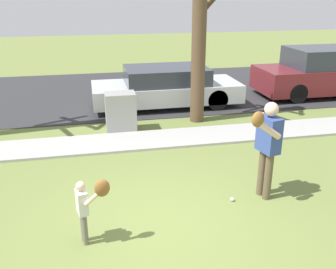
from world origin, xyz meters
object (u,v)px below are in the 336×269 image
(parked_sedan_silver, at_px, (166,87))
(parked_suv_maroon, at_px, (325,73))
(person_adult, at_px, (267,141))
(street_tree_near, at_px, (200,19))
(utility_cabinet, at_px, (121,112))
(person_child, at_px, (88,202))
(baseball, at_px, (232,199))

(parked_sedan_silver, distance_m, parked_suv_maroon, 5.68)
(person_adult, distance_m, street_tree_near, 4.67)
(utility_cabinet, relative_size, parked_sedan_silver, 0.22)
(person_adult, bearing_deg, street_tree_near, -103.11)
(person_adult, distance_m, parked_sedan_silver, 6.00)
(parked_sedan_silver, xyz_separation_m, parked_suv_maroon, (5.67, 0.23, 0.17))
(person_adult, xyz_separation_m, parked_suv_maroon, (5.15, 6.19, -0.29))
(person_child, relative_size, parked_sedan_silver, 0.23)
(parked_sedan_silver, bearing_deg, street_tree_near, -71.13)
(person_child, relative_size, street_tree_near, 0.20)
(utility_cabinet, height_order, street_tree_near, street_tree_near)
(person_adult, height_order, parked_sedan_silver, person_adult)
(parked_suv_maroon, bearing_deg, street_tree_near, -160.21)
(person_adult, height_order, parked_suv_maroon, person_adult)
(parked_sedan_silver, bearing_deg, person_adult, -85.01)
(baseball, xyz_separation_m, parked_sedan_silver, (0.05, 5.99, 0.58))
(street_tree_near, relative_size, parked_sedan_silver, 1.14)
(person_adult, distance_m, person_child, 3.14)
(utility_cabinet, distance_m, parked_sedan_silver, 2.58)
(person_child, relative_size, baseball, 14.17)
(parked_suv_maroon, bearing_deg, parked_sedan_silver, -177.72)
(utility_cabinet, distance_m, street_tree_near, 3.16)
(person_adult, xyz_separation_m, street_tree_near, (0.03, 4.35, 1.70))
(street_tree_near, bearing_deg, person_adult, -90.41)
(person_adult, distance_m, utility_cabinet, 4.54)
(street_tree_near, height_order, parked_sedan_silver, street_tree_near)
(baseball, distance_m, street_tree_near, 5.20)
(person_child, height_order, baseball, person_child)
(person_child, distance_m, parked_suv_maroon, 10.70)
(person_child, distance_m, street_tree_near, 6.27)
(person_adult, xyz_separation_m, person_child, (-3.03, -0.71, -0.40))
(street_tree_near, height_order, parked_suv_maroon, street_tree_near)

